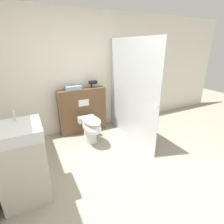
{
  "coord_description": "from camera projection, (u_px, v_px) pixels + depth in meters",
  "views": [
    {
      "loc": [
        -1.16,
        -1.51,
        1.83
      ],
      "look_at": [
        0.25,
        1.26,
        0.63
      ],
      "focal_mm": 28.0,
      "sensor_mm": 36.0,
      "label": 1
    }
  ],
  "objects": [
    {
      "name": "hair_drier",
      "position": [
        93.0,
        82.0,
        3.71
      ],
      "size": [
        0.2,
        0.08,
        0.16
      ],
      "color": "black",
      "rests_on": "partition_panel"
    },
    {
      "name": "folded_towel",
      "position": [
        73.0,
        88.0,
        3.54
      ],
      "size": [
        0.32,
        0.18,
        0.08
      ],
      "color": "#8C9EAD",
      "rests_on": "partition_panel"
    },
    {
      "name": "wall_back",
      "position": [
        83.0,
        74.0,
        3.73
      ],
      "size": [
        8.0,
        0.06,
        2.5
      ],
      "color": "silver",
      "rests_on": "ground_plane"
    },
    {
      "name": "partition_panel",
      "position": [
        83.0,
        111.0,
        3.8
      ],
      "size": [
        1.01,
        0.22,
        0.97
      ],
      "color": "brown",
      "rests_on": "ground_plane"
    },
    {
      "name": "shower_glass",
      "position": [
        130.0,
        92.0,
        3.37
      ],
      "size": [
        0.04,
        1.68,
        1.96
      ],
      "color": "silver",
      "rests_on": "ground_plane"
    },
    {
      "name": "sink_vanity",
      "position": [
        23.0,
        163.0,
        2.11
      ],
      "size": [
        0.54,
        0.55,
        1.13
      ],
      "color": "beige",
      "rests_on": "ground_plane"
    },
    {
      "name": "toilet",
      "position": [
        91.0,
        128.0,
        3.37
      ],
      "size": [
        0.33,
        0.64,
        0.53
      ],
      "color": "white",
      "rests_on": "ground_plane"
    },
    {
      "name": "ground_plane",
      "position": [
        137.0,
        187.0,
        2.41
      ],
      "size": [
        12.0,
        12.0,
        0.0
      ],
      "primitive_type": "plane",
      "color": "#9E9384"
    }
  ]
}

